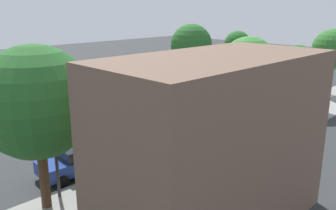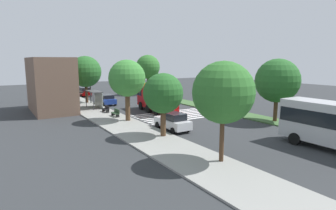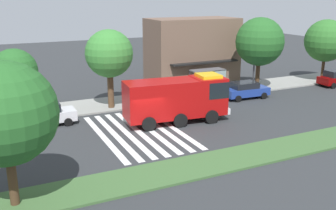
# 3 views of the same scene
# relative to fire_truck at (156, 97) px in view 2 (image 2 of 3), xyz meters

# --- Properties ---
(ground_plane) EXTENTS (120.00, 120.00, 0.00)m
(ground_plane) POSITION_rel_fire_truck_xyz_m (-3.06, -0.86, -2.02)
(ground_plane) COLOR #2D3033
(sidewalk) EXTENTS (60.00, 4.60, 0.14)m
(sidewalk) POSITION_rel_fire_truck_xyz_m (-3.06, 7.15, -1.95)
(sidewalk) COLOR gray
(sidewalk) RESTS_ON ground_plane
(median_strip) EXTENTS (60.00, 3.00, 0.14)m
(median_strip) POSITION_rel_fire_truck_xyz_m (-3.06, -8.07, -1.95)
(median_strip) COLOR #3D6033
(median_strip) RESTS_ON ground_plane
(crosswalk) EXTENTS (5.85, 10.27, 0.01)m
(crosswalk) POSITION_rel_fire_truck_xyz_m (-3.81, -0.86, -2.01)
(crosswalk) COLOR silver
(crosswalk) RESTS_ON ground_plane
(fire_truck) EXTENTS (8.48, 3.48, 3.72)m
(fire_truck) POSITION_rel_fire_truck_xyz_m (0.00, 0.00, 0.00)
(fire_truck) COLOR #A50C0C
(fire_truck) RESTS_ON ground_plane
(parked_car_west) EXTENTS (4.40, 2.01, 1.78)m
(parked_car_west) POSITION_rel_fire_truck_xyz_m (-9.78, 3.65, -1.11)
(parked_car_west) COLOR silver
(parked_car_west) RESTS_ON ground_plane
(parked_car_mid) EXTENTS (4.55, 2.29, 1.63)m
(parked_car_mid) POSITION_rel_fire_truck_xyz_m (9.16, 3.65, -1.17)
(parked_car_mid) COLOR navy
(parked_car_mid) RESTS_ON ground_plane
(parked_car_east) EXTENTS (4.45, 2.06, 1.76)m
(parked_car_east) POSITION_rel_fire_truck_xyz_m (21.60, 3.65, -1.12)
(parked_car_east) COLOR #720505
(parked_car_east) RESTS_ON ground_plane
(bus_stop_shelter) EXTENTS (3.50, 1.40, 2.46)m
(bus_stop_shelter) POSITION_rel_fire_truck_xyz_m (6.49, 6.13, -0.13)
(bus_stop_shelter) COLOR #4C4C51
(bus_stop_shelter) RESTS_ON sidewalk
(bench_near_shelter) EXTENTS (1.60, 0.50, 0.90)m
(bench_near_shelter) POSITION_rel_fire_truck_xyz_m (2.49, 6.16, -1.43)
(bench_near_shelter) COLOR black
(bench_near_shelter) RESTS_ON sidewalk
(bench_west_of_shelter) EXTENTS (1.60, 0.50, 0.90)m
(bench_west_of_shelter) POSITION_rel_fire_truck_xyz_m (-0.92, 6.16, -1.43)
(bench_west_of_shelter) COLOR #2D472D
(bench_west_of_shelter) RESTS_ON sidewalk
(street_lamp) EXTENTS (0.36, 0.36, 6.36)m
(street_lamp) POSITION_rel_fire_truck_xyz_m (11.43, 5.45, 1.86)
(street_lamp) COLOR #2D2D30
(street_lamp) RESTS_ON sidewalk
(storefront_building) EXTENTS (9.96, 5.78, 7.30)m
(storefront_building) POSITION_rel_fire_truck_xyz_m (7.74, 11.93, 1.63)
(storefront_building) COLOR brown
(storefront_building) RESTS_ON ground_plane
(sidewalk_tree_far_west) EXTENTS (4.13, 4.13, 6.77)m
(sidewalk_tree_far_west) POSITION_rel_fire_truck_xyz_m (-19.12, 5.85, 2.82)
(sidewalk_tree_far_west) COLOR #47301E
(sidewalk_tree_far_west) RESTS_ON sidewalk
(sidewalk_tree_west) EXTENTS (3.61, 3.61, 5.70)m
(sidewalk_tree_west) POSITION_rel_fire_truck_xyz_m (-11.55, 5.85, 1.98)
(sidewalk_tree_west) COLOR #513823
(sidewalk_tree_west) RESTS_ON sidewalk
(sidewalk_tree_center) EXTENTS (4.14, 4.14, 6.88)m
(sidewalk_tree_center) POSITION_rel_fire_truck_xyz_m (-3.82, 5.85, 2.89)
(sidewalk_tree_center) COLOR #513823
(sidewalk_tree_center) RESTS_ON sidewalk
(sidewalk_tree_east) EXTENTS (4.98, 4.98, 7.49)m
(sidewalk_tree_east) POSITION_rel_fire_truck_xyz_m (12.29, 5.85, 3.11)
(sidewalk_tree_east) COLOR #47301E
(sidewalk_tree_east) RESTS_ON sidewalk
(sidewalk_tree_far_east) EXTENTS (4.77, 4.77, 7.02)m
(sidewalk_tree_far_east) POSITION_rel_fire_truck_xyz_m (21.67, 5.85, 2.74)
(sidewalk_tree_far_east) COLOR #47301E
(sidewalk_tree_far_east) RESTS_ON sidewalk
(median_tree_west) EXTENTS (4.85, 4.85, 6.99)m
(median_tree_west) POSITION_rel_fire_truck_xyz_m (-13.04, -8.07, 2.67)
(median_tree_west) COLOR #47301E
(median_tree_west) RESTS_ON median_strip
(median_tree_center) EXTENTS (4.82, 4.82, 7.89)m
(median_tree_center) POSITION_rel_fire_truck_xyz_m (17.09, -8.07, 3.57)
(median_tree_center) COLOR #513823
(median_tree_center) RESTS_ON median_strip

